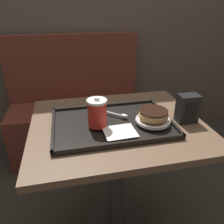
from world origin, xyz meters
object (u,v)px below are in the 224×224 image
object	(u,v)px
spoon	(121,115)
donut_chocolate_glazed	(153,114)
coffee_cup_front	(97,113)
napkin_dispenser	(188,109)

from	to	relation	value
spoon	donut_chocolate_glazed	bearing A→B (deg)	9.89
donut_chocolate_glazed	spoon	xyz separation A→B (m)	(-0.12, 0.08, -0.03)
donut_chocolate_glazed	coffee_cup_front	bearing A→B (deg)	175.74
spoon	napkin_dispenser	xyz separation A→B (m)	(0.29, -0.07, 0.04)
coffee_cup_front	donut_chocolate_glazed	distance (m)	0.24
coffee_cup_front	spoon	world-z (taller)	coffee_cup_front
coffee_cup_front	napkin_dispenser	xyz separation A→B (m)	(0.41, -0.01, -0.02)
coffee_cup_front	spoon	distance (m)	0.14
napkin_dispenser	spoon	bearing A→B (deg)	166.42
coffee_cup_front	napkin_dispenser	bearing A→B (deg)	-1.16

